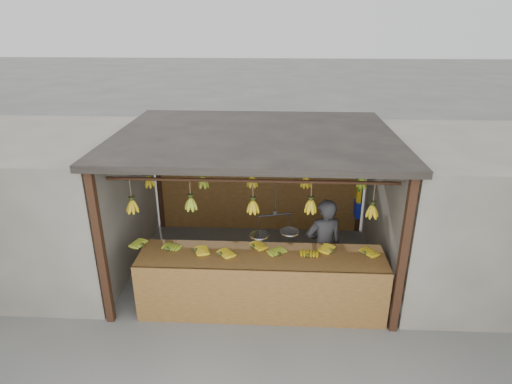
{
  "coord_description": "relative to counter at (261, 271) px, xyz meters",
  "views": [
    {
      "loc": [
        0.33,
        -6.39,
        4.07
      ],
      "look_at": [
        0.0,
        0.3,
        1.3
      ],
      "focal_mm": 30.0,
      "sensor_mm": 36.0,
      "label": 1
    }
  ],
  "objects": [
    {
      "name": "neighbor_left",
      "position": [
        -3.74,
        1.23,
        0.44
      ],
      "size": [
        3.0,
        3.0,
        2.3
      ],
      "primitive_type": "cube",
      "color": "slate",
      "rests_on": "ground"
    },
    {
      "name": "vendor",
      "position": [
        0.94,
        0.63,
        0.07
      ],
      "size": [
        0.65,
        0.52,
        1.57
      ],
      "primitive_type": "imported",
      "rotation": [
        0.0,
        0.0,
        3.42
      ],
      "color": "#262628",
      "rests_on": "ground"
    },
    {
      "name": "counter",
      "position": [
        0.0,
        0.0,
        0.0
      ],
      "size": [
        3.67,
        0.81,
        0.96
      ],
      "color": "brown",
      "rests_on": "ground"
    },
    {
      "name": "ground",
      "position": [
        -0.14,
        1.23,
        -0.71
      ],
      "size": [
        80.0,
        80.0,
        0.0
      ],
      "primitive_type": "plane",
      "color": "#5B5B57"
    },
    {
      "name": "hanging_bananas",
      "position": [
        -0.15,
        1.21,
        0.91
      ],
      "size": [
        3.59,
        2.24,
        0.39
      ],
      "color": "gold",
      "rests_on": "ground"
    },
    {
      "name": "bag_bundles",
      "position": [
        1.8,
        2.58,
        0.3
      ],
      "size": [
        0.08,
        0.26,
        1.26
      ],
      "color": "red",
      "rests_on": "ground"
    },
    {
      "name": "neighbor_right",
      "position": [
        3.46,
        1.23,
        0.44
      ],
      "size": [
        3.0,
        3.0,
        2.3
      ],
      "primitive_type": "cube",
      "color": "slate",
      "rests_on": "ground"
    },
    {
      "name": "balance_scale",
      "position": [
        0.19,
        0.23,
        0.54
      ],
      "size": [
        0.69,
        0.38,
        0.81
      ],
      "color": "black",
      "rests_on": "ground"
    },
    {
      "name": "stall",
      "position": [
        -0.14,
        1.55,
        1.26
      ],
      "size": [
        4.3,
        3.3,
        2.4
      ],
      "color": "black",
      "rests_on": "ground"
    }
  ]
}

